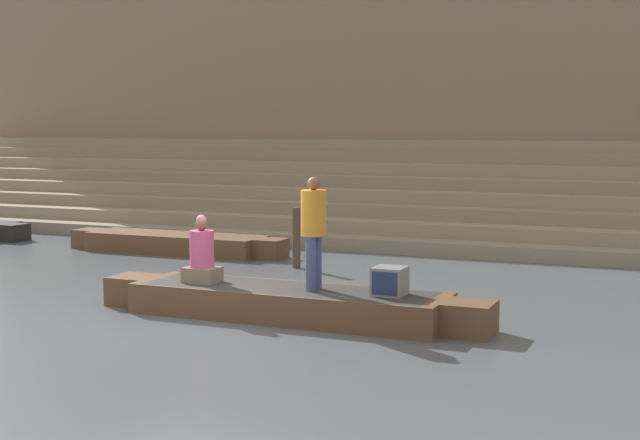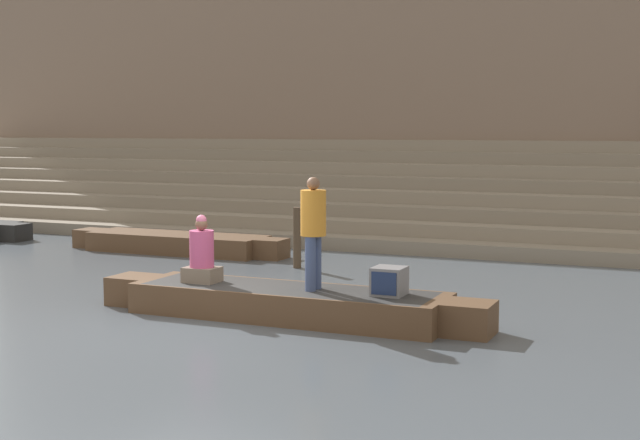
# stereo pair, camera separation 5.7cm
# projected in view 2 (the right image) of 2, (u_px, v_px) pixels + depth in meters

# --- Properties ---
(ground_plane) EXTENTS (120.00, 120.00, 0.00)m
(ground_plane) POSITION_uv_depth(u_px,v_px,m) (199.00, 325.00, 12.76)
(ground_plane) COLOR #4C5660
(ghat_steps) EXTENTS (36.00, 6.17, 2.47)m
(ghat_steps) POSITION_uv_depth(u_px,v_px,m) (434.00, 202.00, 23.53)
(ghat_steps) COLOR gray
(ghat_steps) RESTS_ON ground
(back_wall) EXTENTS (34.20, 1.28, 8.99)m
(back_wall) POSITION_uv_depth(u_px,v_px,m) (463.00, 71.00, 25.70)
(back_wall) COLOR #7F6B5B
(back_wall) RESTS_ON ground
(rowboat_main) EXTENTS (6.15, 1.40, 0.46)m
(rowboat_main) POSITION_uv_depth(u_px,v_px,m) (288.00, 302.00, 13.23)
(rowboat_main) COLOR brown
(rowboat_main) RESTS_ON ground
(person_standing) EXTENTS (0.37, 0.37, 1.66)m
(person_standing) POSITION_uv_depth(u_px,v_px,m) (313.00, 226.00, 12.95)
(person_standing) COLOR #3D4C75
(person_standing) RESTS_ON rowboat_main
(person_rowing) EXTENTS (0.52, 0.41, 1.04)m
(person_rowing) POSITION_uv_depth(u_px,v_px,m) (202.00, 256.00, 13.67)
(person_rowing) COLOR #756656
(person_rowing) RESTS_ON rowboat_main
(tv_set) EXTENTS (0.45, 0.46, 0.40)m
(tv_set) POSITION_uv_depth(u_px,v_px,m) (389.00, 281.00, 12.62)
(tv_set) COLOR slate
(tv_set) RESTS_ON rowboat_main
(moored_boat_shore) EXTENTS (5.39, 1.20, 0.43)m
(moored_boat_shore) POSITION_uv_depth(u_px,v_px,m) (177.00, 242.00, 20.20)
(moored_boat_shore) COLOR brown
(moored_boat_shore) RESTS_ON ground
(mooring_post) EXTENTS (0.16, 0.16, 1.23)m
(mooring_post) POSITION_uv_depth(u_px,v_px,m) (297.00, 238.00, 17.94)
(mooring_post) COLOR #473828
(mooring_post) RESTS_ON ground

